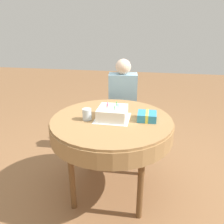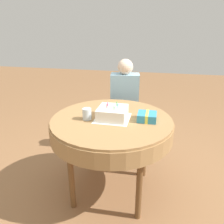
# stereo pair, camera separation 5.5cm
# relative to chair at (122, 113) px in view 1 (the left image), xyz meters

# --- Properties ---
(ground_plane) EXTENTS (12.00, 12.00, 0.00)m
(ground_plane) POSITION_rel_chair_xyz_m (0.02, -0.84, -0.48)
(ground_plane) COLOR #8C603D
(dining_table) EXTENTS (1.07, 1.07, 0.77)m
(dining_table) POSITION_rel_chair_xyz_m (0.02, -0.84, 0.19)
(dining_table) COLOR #9E7547
(dining_table) RESTS_ON ground_plane
(chair) EXTENTS (0.42, 0.42, 0.92)m
(chair) POSITION_rel_chair_xyz_m (0.00, 0.00, 0.00)
(chair) COLOR brown
(chair) RESTS_ON ground_plane
(person) EXTENTS (0.35, 0.31, 1.17)m
(person) POSITION_rel_chair_xyz_m (0.01, -0.09, 0.20)
(person) COLOR beige
(person) RESTS_ON ground_plane
(napkin) EXTENTS (0.29, 0.29, 0.00)m
(napkin) POSITION_rel_chair_xyz_m (0.03, -0.84, 0.29)
(napkin) COLOR white
(napkin) RESTS_ON dining_table
(birthday_cake) EXTENTS (0.24, 0.24, 0.14)m
(birthday_cake) POSITION_rel_chair_xyz_m (0.03, -0.84, 0.34)
(birthday_cake) COLOR white
(birthday_cake) RESTS_ON dining_table
(drinking_glass) EXTENTS (0.08, 0.08, 0.10)m
(drinking_glass) POSITION_rel_chair_xyz_m (-0.18, -0.91, 0.33)
(drinking_glass) COLOR silver
(drinking_glass) RESTS_ON dining_table
(gift_box) EXTENTS (0.16, 0.16, 0.07)m
(gift_box) POSITION_rel_chair_xyz_m (0.32, -0.82, 0.32)
(gift_box) COLOR teal
(gift_box) RESTS_ON dining_table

